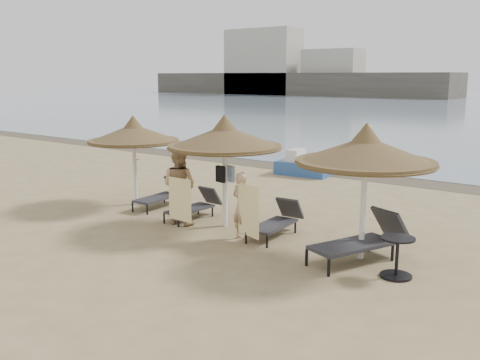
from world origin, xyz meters
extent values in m
plane|color=#9B875E|center=(0.00, 0.00, 0.00)|extent=(160.00, 160.00, 0.00)
cube|color=#4F4533|center=(0.00, 9.40, 0.00)|extent=(200.00, 1.60, 0.01)
cube|color=#554F44|center=(-45.00, 78.00, 2.00)|extent=(60.00, 10.00, 4.00)
cube|color=#A7A092|center=(-50.00, 76.00, 6.00)|extent=(14.00, 6.00, 12.00)
cube|color=#A7A092|center=(-36.00, 77.00, 4.00)|extent=(10.00, 5.00, 8.00)
cylinder|color=white|center=(-2.84, 1.62, 0.91)|extent=(0.10, 0.10, 1.82)
cone|color=brown|center=(-2.84, 1.62, 2.01)|extent=(2.51, 2.51, 0.48)
cone|color=brown|center=(-2.84, 1.62, 2.29)|extent=(0.61, 0.61, 0.39)
cylinder|color=brown|center=(-2.84, 1.62, 1.78)|extent=(2.46, 2.46, 0.09)
cylinder|color=white|center=(0.53, 1.40, 0.98)|extent=(0.11, 0.11, 1.95)
cone|color=brown|center=(0.53, 1.40, 2.16)|extent=(2.70, 2.70, 0.51)
cone|color=brown|center=(0.53, 1.40, 2.46)|extent=(0.65, 0.65, 0.42)
cylinder|color=brown|center=(0.53, 1.40, 1.92)|extent=(2.64, 2.64, 0.09)
cylinder|color=white|center=(4.12, 1.22, 0.98)|extent=(0.11, 0.11, 1.96)
cone|color=brown|center=(4.12, 1.22, 2.16)|extent=(2.70, 2.70, 0.51)
cone|color=brown|center=(4.12, 1.22, 2.47)|extent=(0.65, 0.65, 0.42)
cylinder|color=brown|center=(4.12, 1.22, 1.92)|extent=(2.65, 2.65, 0.09)
cylinder|color=black|center=(-2.24, 0.95, 0.13)|extent=(0.05, 0.05, 0.26)
cylinder|color=black|center=(-1.73, 0.99, 0.13)|extent=(0.05, 0.05, 0.26)
cylinder|color=black|center=(-2.34, 2.23, 0.13)|extent=(0.05, 0.05, 0.26)
cylinder|color=black|center=(-1.83, 2.27, 0.13)|extent=(0.05, 0.05, 0.26)
cube|color=black|center=(-2.04, 1.66, 0.28)|extent=(0.68, 1.42, 0.06)
cube|color=black|center=(-2.10, 2.46, 0.50)|extent=(0.60, 0.43, 0.52)
cylinder|color=black|center=(-0.79, 0.67, 0.12)|extent=(0.04, 0.04, 0.24)
cylinder|color=black|center=(-0.30, 0.66, 0.12)|extent=(0.04, 0.04, 0.24)
cylinder|color=black|center=(-0.76, 1.89, 0.12)|extent=(0.04, 0.04, 0.24)
cylinder|color=black|center=(-0.27, 1.88, 0.12)|extent=(0.04, 0.04, 0.24)
cube|color=black|center=(-0.53, 1.32, 0.27)|extent=(0.57, 1.32, 0.05)
cube|color=black|center=(-0.51, 2.09, 0.48)|extent=(0.55, 0.38, 0.50)
cylinder|color=black|center=(1.76, 0.59, 0.13)|extent=(0.05, 0.05, 0.26)
cylinder|color=black|center=(2.28, 0.62, 0.13)|extent=(0.05, 0.05, 0.26)
cylinder|color=black|center=(1.67, 1.87, 0.13)|extent=(0.05, 0.05, 0.26)
cylinder|color=black|center=(2.18, 1.91, 0.13)|extent=(0.05, 0.05, 0.26)
cube|color=black|center=(1.97, 1.29, 0.29)|extent=(0.67, 1.42, 0.06)
cube|color=black|center=(1.91, 2.10, 0.51)|extent=(0.60, 0.43, 0.52)
cylinder|color=black|center=(3.48, 0.19, 0.16)|extent=(0.06, 0.06, 0.32)
cylinder|color=black|center=(4.07, -0.05, 0.16)|extent=(0.06, 0.06, 0.32)
cylinder|color=black|center=(4.07, 1.68, 0.16)|extent=(0.06, 0.06, 0.32)
cylinder|color=black|center=(4.67, 1.44, 0.16)|extent=(0.06, 0.06, 0.32)
cube|color=black|center=(4.09, 0.87, 0.36)|extent=(1.30, 1.86, 0.07)
cube|color=black|center=(4.47, 1.81, 0.63)|extent=(0.84, 0.71, 0.65)
cylinder|color=black|center=(5.05, 0.66, 0.02)|extent=(0.57, 0.57, 0.04)
cylinder|color=black|center=(5.05, 0.66, 0.37)|extent=(0.06, 0.06, 0.69)
cylinder|color=black|center=(5.05, 0.66, 0.72)|extent=(0.61, 0.61, 0.03)
imported|color=tan|center=(-0.51, 0.93, 1.08)|extent=(1.07, 0.77, 2.16)
imported|color=tan|center=(1.51, 0.78, 0.88)|extent=(0.87, 0.63, 1.76)
cube|color=yellow|center=(-0.16, 0.58, 0.70)|extent=(0.73, 0.04, 1.02)
cube|color=yellow|center=(1.86, 0.53, 0.76)|extent=(0.74, 0.29, 1.10)
cube|color=white|center=(0.53, 1.58, 1.25)|extent=(0.32, 0.18, 0.38)
cube|color=black|center=(0.53, 1.24, 1.29)|extent=(0.28, 0.15, 0.38)
cube|color=#285094|center=(-1.39, 8.42, 0.24)|extent=(2.03, 1.30, 0.48)
cube|color=silver|center=(-1.39, 8.42, 0.55)|extent=(1.31, 1.07, 0.22)
cube|color=silver|center=(-1.74, 8.39, 0.75)|extent=(0.51, 0.83, 0.31)
sphere|color=yellow|center=(-5.97, 24.59, 0.18)|extent=(0.36, 0.36, 0.36)
camera|label=1|loc=(8.28, -8.26, 3.55)|focal=40.00mm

